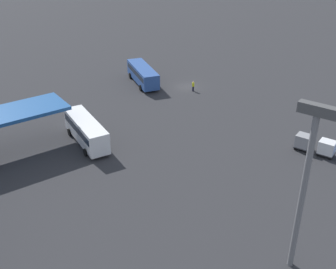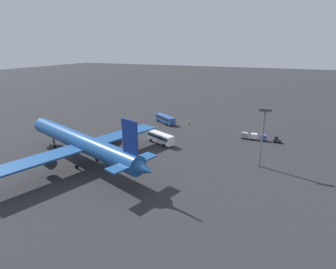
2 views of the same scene
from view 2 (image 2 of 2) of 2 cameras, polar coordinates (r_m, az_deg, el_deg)
The scene contains 10 objects.
ground_plane at distance 103.90m, azimuth 3.72°, elevation 2.51°, with size 600.00×600.00×0.00m, color #2D2D30.
airplane at distance 69.87m, azimuth -18.29°, elevation -1.67°, with size 50.51×44.48×15.24m.
shuttle_bus_near at distance 103.13m, azimuth -0.62°, elevation 3.48°, with size 10.15×8.00×3.01m.
shuttle_bus_far at distance 81.47m, azimuth -1.68°, elevation -0.63°, with size 10.25×6.45×3.28m.
baggage_tug at distance 89.28m, azimuth 22.64°, elevation -1.05°, with size 2.41×1.64×2.10m.
worker_person at distance 102.10m, azimuth 4.59°, elevation 2.71°, with size 0.38×0.38×1.74m.
cargo_cart_blue at distance 89.29m, azimuth 20.04°, elevation -0.56°, with size 2.01×1.70×2.06m.
cargo_cart_white at distance 89.31m, azimuth 18.21°, elevation -0.35°, with size 2.01×1.70×2.06m.
cargo_cart_grey at distance 89.45m, azimuth 16.37°, elevation -0.14°, with size 2.01×1.70×2.06m.
light_pole at distance 67.46m, azimuth 19.95°, elevation 0.74°, with size 2.80×0.70×15.03m.
Camera 2 is at (-33.31, 94.06, 28.95)m, focal length 28.00 mm.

